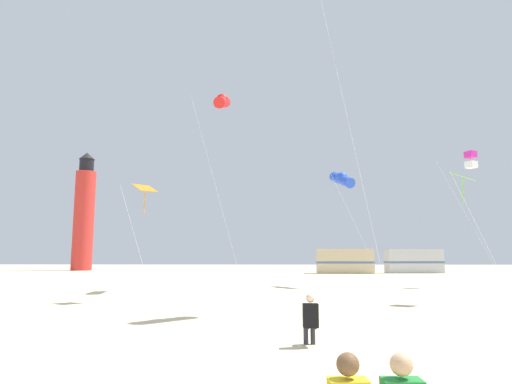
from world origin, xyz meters
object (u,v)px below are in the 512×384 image
(kite_box_magenta, at_px, (471,160))
(lighthouse_distant, at_px, (84,214))
(kite_flyer_standing, at_px, (310,318))
(kite_diamond_orange, at_px, (145,192))
(kite_tube_blue, at_px, (342,179))
(rv_van_silver, at_px, (414,261))
(kite_tube_scarlet, at_px, (222,102))
(rv_van_tan, at_px, (345,261))
(kite_diamond_lime, at_px, (463,181))

(kite_box_magenta, distance_m, lighthouse_distant, 51.65)
(kite_flyer_standing, distance_m, kite_diamond_orange, 12.45)
(kite_tube_blue, height_order, rv_van_silver, kite_tube_blue)
(kite_diamond_orange, bearing_deg, kite_tube_blue, 44.43)
(kite_tube_blue, height_order, lighthouse_distant, lighthouse_distant)
(kite_diamond_orange, xyz_separation_m, rv_van_silver, (22.74, 34.49, -3.49))
(kite_tube_scarlet, xyz_separation_m, rv_van_tan, (11.59, 26.12, -10.06))
(kite_tube_blue, bearing_deg, rv_van_tan, 80.56)
(kite_tube_blue, bearing_deg, kite_box_magenta, -0.94)
(kite_tube_blue, distance_m, kite_box_magenta, 8.79)
(rv_van_tan, bearing_deg, kite_flyer_standing, -97.62)
(kite_diamond_lime, xyz_separation_m, kite_tube_scarlet, (-11.32, 7.17, 6.21))
(kite_diamond_lime, bearing_deg, kite_tube_scarlet, 147.65)
(kite_tube_blue, relative_size, rv_van_silver, 1.20)
(kite_tube_blue, xyz_separation_m, kite_diamond_orange, (-10.62, -10.41, -2.29))
(rv_van_tan, bearing_deg, kite_tube_scarlet, -111.14)
(kite_diamond_lime, relative_size, rv_van_tan, 0.86)
(kite_tube_blue, bearing_deg, rv_van_silver, 63.28)
(lighthouse_distant, height_order, rv_van_silver, lighthouse_distant)
(kite_tube_scarlet, height_order, rv_van_silver, kite_tube_scarlet)
(kite_tube_blue, relative_size, lighthouse_distant, 0.47)
(kite_tube_blue, height_order, rv_van_tan, kite_tube_blue)
(kite_tube_blue, xyz_separation_m, rv_van_tan, (3.73, 22.43, -5.79))
(lighthouse_distant, bearing_deg, kite_diamond_orange, -64.42)
(kite_flyer_standing, bearing_deg, lighthouse_distant, -63.56)
(kite_flyer_standing, height_order, kite_box_magenta, kite_box_magenta)
(lighthouse_distant, bearing_deg, kite_box_magenta, -39.38)
(rv_van_silver, bearing_deg, kite_diamond_orange, -126.48)
(kite_flyer_standing, relative_size, kite_diamond_orange, 0.22)
(rv_van_silver, bearing_deg, kite_tube_scarlet, -128.80)
(kite_tube_scarlet, height_order, rv_van_tan, kite_tube_scarlet)
(kite_flyer_standing, distance_m, rv_van_tan, 43.25)
(kite_flyer_standing, height_order, kite_tube_blue, kite_tube_blue)
(kite_flyer_standing, relative_size, kite_tube_scarlet, 0.10)
(kite_diamond_lime, bearing_deg, lighthouse_distant, 128.58)
(kite_flyer_standing, height_order, kite_diamond_lime, kite_diamond_lime)
(kite_diamond_orange, relative_size, rv_van_silver, 0.80)
(kite_flyer_standing, bearing_deg, kite_tube_scarlet, -77.85)
(kite_diamond_orange, bearing_deg, rv_van_silver, 56.60)
(kite_diamond_orange, bearing_deg, kite_flyer_standing, -55.99)
(lighthouse_distant, bearing_deg, kite_tube_scarlet, -57.24)
(kite_flyer_standing, distance_m, rv_van_silver, 47.07)
(kite_box_magenta, bearing_deg, kite_diamond_lime, -116.01)
(kite_diamond_lime, bearing_deg, kite_tube_blue, 107.69)
(kite_tube_scarlet, bearing_deg, lighthouse_distant, 122.76)
(rv_van_silver, bearing_deg, kite_box_magenta, -101.12)
(kite_box_magenta, distance_m, rv_van_silver, 25.46)
(kite_diamond_orange, bearing_deg, kite_diamond_lime, -1.83)
(kite_tube_scarlet, xyz_separation_m, rv_van_silver, (19.98, 27.77, -10.06))
(kite_diamond_orange, bearing_deg, lighthouse_distant, 115.58)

